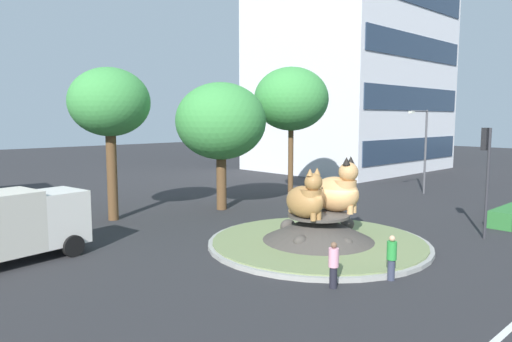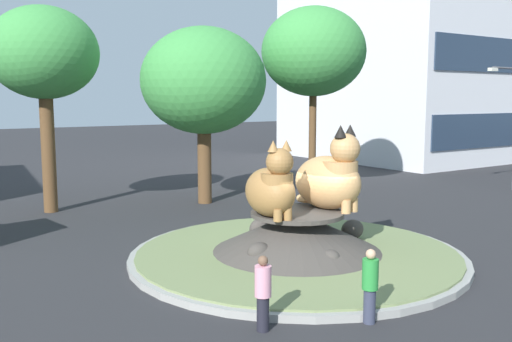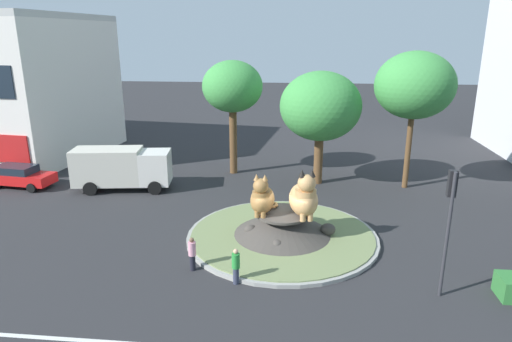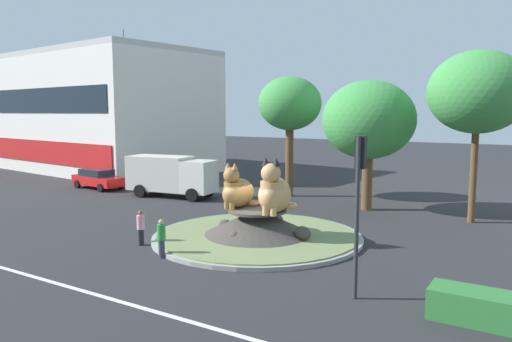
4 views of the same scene
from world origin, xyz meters
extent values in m
plane|color=#28282B|center=(0.00, 0.00, 0.00)|extent=(160.00, 160.00, 0.00)
cube|color=silver|center=(0.00, -8.89, 0.00)|extent=(112.00, 0.20, 0.01)
cylinder|color=gray|center=(0.00, 0.00, 0.09)|extent=(9.88, 9.88, 0.18)
cylinder|color=#707F51|center=(0.00, 0.00, 0.21)|extent=(9.49, 9.49, 0.06)
cone|color=#423D38|center=(0.00, 0.00, 0.83)|extent=(4.99, 4.99, 1.18)
cylinder|color=#423D38|center=(0.00, 0.00, 1.35)|extent=(2.75, 2.75, 0.12)
ellipsoid|color=#423D38|center=(2.33, 0.08, 0.55)|extent=(0.79, 0.60, 0.63)
ellipsoid|color=#423D38|center=(-0.04, 1.80, 0.57)|extent=(0.82, 0.62, 0.66)
ellipsoid|color=#423D38|center=(-1.60, -0.34, 0.52)|extent=(0.70, 0.55, 0.56)
ellipsoid|color=#423D38|center=(-0.16, -1.66, 0.45)|extent=(0.53, 0.58, 0.43)
ellipsoid|color=#9E703D|center=(-1.03, -0.05, 2.10)|extent=(1.37, 2.00, 1.38)
cylinder|color=#9E703D|center=(-1.06, -0.43, 2.26)|extent=(0.97, 0.97, 0.86)
sphere|color=#9E703D|center=(-1.08, -0.57, 3.01)|extent=(0.76, 0.76, 0.76)
torus|color=#9E703D|center=(-0.65, 0.69, 1.55)|extent=(0.93, 0.93, 0.17)
cone|color=#9E703D|center=(-0.87, -0.59, 3.45)|extent=(0.34, 0.34, 0.31)
cone|color=#9E703D|center=(-1.28, -0.55, 3.45)|extent=(0.34, 0.34, 0.31)
cylinder|color=#9E703D|center=(-0.93, -0.76, 1.59)|extent=(0.24, 0.24, 0.35)
cylinder|color=#9E703D|center=(-1.25, -0.73, 1.59)|extent=(0.24, 0.24, 0.35)
ellipsoid|color=tan|center=(1.03, -0.16, 2.22)|extent=(1.86, 2.47, 1.61)
cylinder|color=tan|center=(1.13, -0.59, 2.40)|extent=(1.25, 1.25, 1.01)
sphere|color=tan|center=(1.16, -0.75, 3.28)|extent=(0.89, 0.89, 0.89)
torus|color=tan|center=(1.19, 0.81, 1.58)|extent=(1.23, 1.23, 0.20)
cone|color=black|center=(1.40, -0.69, 3.79)|extent=(0.43, 0.43, 0.36)
cone|color=black|center=(0.92, -0.80, 3.79)|extent=(0.43, 0.43, 0.36)
cylinder|color=tan|center=(1.38, -0.90, 1.62)|extent=(0.28, 0.28, 0.40)
cylinder|color=tan|center=(1.03, -0.98, 1.62)|extent=(0.28, 0.28, 0.40)
cylinder|color=#2D2D33|center=(6.59, -4.74, 2.62)|extent=(0.14, 0.14, 5.24)
cube|color=black|center=(6.60, -4.52, 4.71)|extent=(0.32, 0.24, 1.05)
sphere|color=#360606|center=(6.60, -4.44, 5.03)|extent=(0.18, 0.18, 0.18)
sphere|color=orange|center=(6.60, -4.44, 4.71)|extent=(0.18, 0.18, 0.18)
sphere|color=black|center=(6.60, -4.44, 4.40)|extent=(0.18, 0.18, 0.18)
cube|color=silver|center=(-28.02, 15.67, 5.66)|extent=(23.05, 15.57, 11.32)
cube|color=#B21919|center=(-28.82, 9.15, 2.26)|extent=(20.62, 2.65, 2.04)
cube|color=#19232D|center=(-28.82, 9.17, 7.02)|extent=(19.76, 2.51, 2.26)
cube|color=#B2B2AD|center=(-28.02, 15.67, 11.57)|extent=(23.05, 15.57, 0.50)
cylinder|color=#4C4C51|center=(-29.14, 19.56, 13.33)|extent=(0.10, 0.10, 3.03)
cylinder|color=brown|center=(-4.23, 11.23, 2.40)|extent=(0.56, 0.56, 4.79)
ellipsoid|color=#3D8E42|center=(-4.23, 11.23, 6.56)|extent=(4.41, 4.41, 3.75)
cylinder|color=brown|center=(8.09, 9.00, 2.47)|extent=(0.37, 0.37, 4.94)
ellipsoid|color=#3D8E42|center=(8.09, 9.00, 7.00)|extent=(5.16, 5.16, 4.38)
cylinder|color=brown|center=(2.10, 9.37, 1.64)|extent=(0.62, 0.62, 3.28)
ellipsoid|color=#3D8E42|center=(2.10, 9.37, 5.50)|extent=(5.56, 5.56, 4.72)
cylinder|color=black|center=(-3.84, -3.74, 0.37)|extent=(0.26, 0.26, 0.73)
cylinder|color=pink|center=(-3.84, -3.74, 1.05)|extent=(0.34, 0.34, 0.64)
sphere|color=brown|center=(-3.84, -3.74, 1.48)|extent=(0.21, 0.21, 0.21)
cylinder|color=#33384C|center=(-1.74, -4.68, 0.37)|extent=(0.26, 0.26, 0.75)
cylinder|color=#288C38|center=(-1.74, -4.68, 1.07)|extent=(0.34, 0.34, 0.65)
sphere|color=tan|center=(-1.74, -4.68, 1.50)|extent=(0.21, 0.21, 0.21)
cube|color=red|center=(-18.47, 6.39, 0.66)|extent=(4.90, 2.30, 0.68)
cube|color=#19232D|center=(-18.71, 6.42, 1.26)|extent=(2.81, 1.85, 0.52)
cylinder|color=black|center=(-16.82, 7.08, 0.32)|extent=(0.66, 0.29, 0.64)
cylinder|color=black|center=(-17.03, 5.33, 0.32)|extent=(0.66, 0.29, 0.64)
cylinder|color=black|center=(-19.92, 7.45, 0.32)|extent=(0.66, 0.29, 0.64)
cylinder|color=black|center=(-20.12, 5.69, 0.32)|extent=(0.66, 0.29, 0.64)
cube|color=silver|center=(-8.91, 6.91, 1.55)|extent=(2.20, 2.41, 2.20)
cube|color=beige|center=(-12.08, 6.47, 1.65)|extent=(4.73, 2.77, 2.41)
cylinder|color=black|center=(-9.00, 7.99, 0.45)|extent=(0.93, 0.42, 0.90)
cylinder|color=black|center=(-8.70, 5.85, 0.45)|extent=(0.93, 0.42, 0.90)
cylinder|color=black|center=(-13.18, 7.40, 0.45)|extent=(0.93, 0.42, 0.90)
cylinder|color=black|center=(-12.87, 5.26, 0.45)|extent=(0.93, 0.42, 0.90)
camera|label=1|loc=(-16.10, -12.85, 5.67)|focal=32.59mm
camera|label=2|loc=(-10.16, -12.77, 4.75)|focal=39.50mm
camera|label=3|loc=(0.80, -21.33, 10.10)|focal=31.43mm
camera|label=4|loc=(11.83, -19.27, 5.97)|focal=34.34mm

